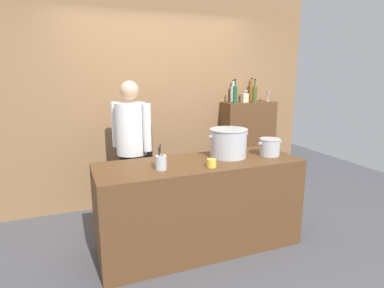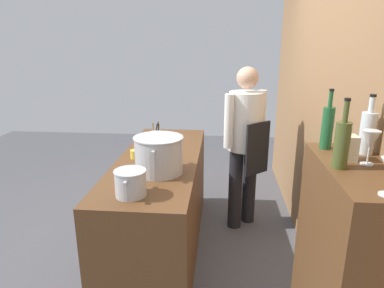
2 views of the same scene
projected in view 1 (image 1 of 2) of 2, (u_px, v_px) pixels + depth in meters
The scene contains 16 objects.
ground_plane at pixel (199, 245), 3.30m from camera, with size 8.00×8.00×0.00m, color #4C4C51.
brick_back_panel at pixel (158, 91), 4.23m from camera, with size 4.40×0.10×3.00m, color olive.
prep_counter at pixel (199, 205), 3.20m from camera, with size 2.00×0.70×0.90m, color brown.
bar_cabinet at pixel (247, 147), 4.69m from camera, with size 0.76×0.32×1.33m, color brown.
chef at pixel (132, 143), 3.62m from camera, with size 0.43×0.45×1.66m.
stockpot_large at pixel (228, 143), 3.26m from camera, with size 0.44×0.39×0.29m.
stockpot_small at pixel (270, 147), 3.32m from camera, with size 0.28×0.22×0.18m.
utensil_crock at pixel (161, 162), 2.84m from camera, with size 0.10×0.10×0.23m.
butter_jar at pixel (212, 163), 2.92m from camera, with size 0.09×0.09×0.07m, color yellow.
wine_bottle_green at pixel (235, 94), 4.34m from camera, with size 0.06×0.06×0.32m.
wine_bottle_olive at pixel (254, 94), 4.43m from camera, with size 0.07×0.07×0.32m.
wine_bottle_clear at pixel (233, 94), 4.53m from camera, with size 0.08×0.08×0.31m.
wine_bottle_amber at pixel (251, 92), 4.65m from camera, with size 0.07×0.07×0.33m.
wine_glass_tall at pixel (246, 93), 4.54m from camera, with size 0.08×0.08×0.17m.
wine_glass_short at pixel (268, 94), 4.61m from camera, with size 0.08×0.08×0.15m.
spice_tin_cream at pixel (245, 98), 4.46m from camera, with size 0.08×0.08×0.12m, color beige.
Camera 1 is at (-1.18, -2.74, 1.76)m, focal length 29.90 mm.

